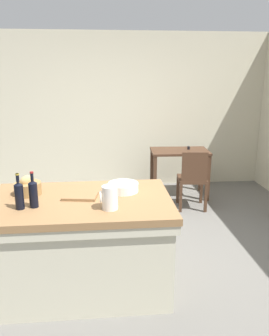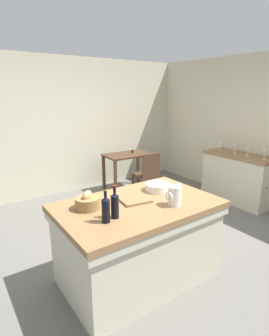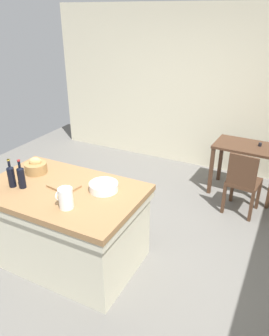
% 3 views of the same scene
% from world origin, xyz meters
% --- Properties ---
extents(ground_plane, '(6.76, 6.76, 0.00)m').
position_xyz_m(ground_plane, '(0.00, 0.00, 0.00)').
color(ground_plane, '#66635E').
extents(wall_back, '(5.32, 0.12, 2.60)m').
position_xyz_m(wall_back, '(0.00, 2.60, 1.30)').
color(wall_back, beige).
rests_on(wall_back, ground).
extents(island_table, '(1.61, 1.02, 0.87)m').
position_xyz_m(island_table, '(-0.47, -0.44, 0.47)').
color(island_table, olive).
rests_on(island_table, ground).
extents(writing_desk, '(0.92, 0.60, 0.81)m').
position_xyz_m(writing_desk, '(0.96, 1.89, 0.64)').
color(writing_desk, '#472D1E').
rests_on(writing_desk, ground).
extents(wooden_chair, '(0.44, 0.44, 0.88)m').
position_xyz_m(wooden_chair, '(1.03, 1.32, 0.48)').
color(wooden_chair, '#472D1E').
rests_on(wooden_chair, ground).
extents(pitcher, '(0.17, 0.13, 0.24)m').
position_xyz_m(pitcher, '(-0.22, -0.69, 0.97)').
color(pitcher, white).
rests_on(pitcher, island_table).
extents(wash_bowl, '(0.28, 0.28, 0.08)m').
position_xyz_m(wash_bowl, '(-0.08, -0.27, 0.91)').
color(wash_bowl, white).
rests_on(wash_bowl, island_table).
extents(bread_basket, '(0.24, 0.24, 0.18)m').
position_xyz_m(bread_basket, '(-0.95, -0.27, 0.93)').
color(bread_basket, olive).
rests_on(bread_basket, island_table).
extents(cutting_board, '(0.32, 0.25, 0.02)m').
position_xyz_m(cutting_board, '(-0.47, -0.40, 0.88)').
color(cutting_board, olive).
rests_on(cutting_board, island_table).
extents(wine_bottle_dark, '(0.07, 0.07, 0.30)m').
position_xyz_m(wine_bottle_dark, '(-0.84, -0.59, 0.99)').
color(wine_bottle_dark, black).
rests_on(wine_bottle_dark, island_table).
extents(wine_bottle_amber, '(0.07, 0.07, 0.30)m').
position_xyz_m(wine_bottle_amber, '(-0.94, -0.62, 0.99)').
color(wine_bottle_amber, black).
rests_on(wine_bottle_amber, island_table).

